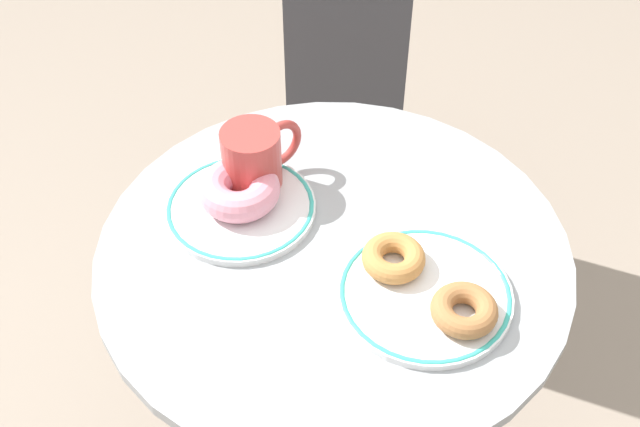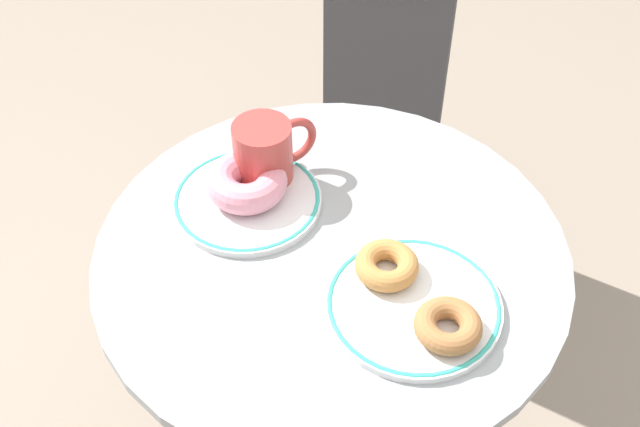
{
  "view_description": "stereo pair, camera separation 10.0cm",
  "coord_description": "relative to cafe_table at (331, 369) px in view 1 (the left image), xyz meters",
  "views": [
    {
      "loc": [
        0.43,
        -0.53,
        1.53
      ],
      "look_at": [
        -0.02,
        0.0,
        0.82
      ],
      "focal_mm": 44.3,
      "sensor_mm": 36.0,
      "label": 1
    },
    {
      "loc": [
        0.5,
        -0.46,
        1.53
      ],
      "look_at": [
        -0.02,
        0.0,
        0.82
      ],
      "focal_mm": 44.3,
      "sensor_mm": 36.0,
      "label": 2
    }
  ],
  "objects": [
    {
      "name": "donut_old_fashioned",
      "position": [
        0.08,
        0.02,
        0.31
      ],
      "size": [
        0.11,
        0.11,
        0.03
      ],
      "primitive_type": "torus",
      "rotation": [
        0.0,
        0.0,
        4.13
      ],
      "color": "#BC7F42",
      "rests_on": "plate_right"
    },
    {
      "name": "coffee_mug",
      "position": [
        -0.16,
        0.02,
        0.33
      ],
      "size": [
        0.08,
        0.12,
        0.1
      ],
      "color": "#B73D38",
      "rests_on": "cafe_table"
    },
    {
      "name": "cafe_table",
      "position": [
        0.0,
        0.0,
        0.0
      ],
      "size": [
        0.62,
        0.62,
        0.77
      ],
      "color": "#999EA3",
      "rests_on": "ground"
    },
    {
      "name": "plate_left",
      "position": [
        -0.14,
        -0.03,
        0.29
      ],
      "size": [
        0.2,
        0.2,
        0.01
      ],
      "color": "white",
      "rests_on": "cafe_table"
    },
    {
      "name": "donut_cinnamon",
      "position": [
        0.19,
        0.01,
        0.31
      ],
      "size": [
        0.09,
        0.09,
        0.03
      ],
      "primitive_type": "torus",
      "rotation": [
        0.0,
        0.0,
        1.45
      ],
      "color": "#A36B3D",
      "rests_on": "plate_right"
    },
    {
      "name": "donut_pink_frosted",
      "position": [
        -0.14,
        -0.03,
        0.31
      ],
      "size": [
        0.15,
        0.15,
        0.04
      ],
      "primitive_type": "torus",
      "rotation": [
        0.0,
        0.0,
        3.74
      ],
      "color": "pink",
      "rests_on": "plate_left"
    },
    {
      "name": "plate_right",
      "position": [
        0.14,
        0.01,
        0.29
      ],
      "size": [
        0.21,
        0.21,
        0.01
      ],
      "color": "white",
      "rests_on": "cafe_table"
    }
  ]
}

